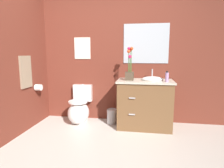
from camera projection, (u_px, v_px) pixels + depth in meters
The scene contains 12 objects.
ground_plane at pixel (92, 164), 2.20m from camera, with size 8.89×8.89×0.00m, color beige.
wall_back at pixel (124, 55), 3.52m from camera, with size 4.15×0.05×2.50m, color maroon.
wall_left at pixel (6, 55), 2.67m from camera, with size 0.05×4.39×2.50m, color maroon.
toilet at pixel (79, 110), 3.51m from camera, with size 0.38×0.59×0.69m.
vanity_cabinet at pixel (145, 103), 3.27m from camera, with size 0.94×0.56×1.01m.
flower_vase at pixel (130, 70), 3.19m from camera, with size 0.14×0.14×0.56m.
soap_bottle at pixel (167, 77), 3.02m from camera, with size 0.06×0.06×0.17m.
trash_bin at pixel (112, 116), 3.47m from camera, with size 0.18×0.18×0.27m.
wall_poster at pixel (82, 48), 3.59m from camera, with size 0.31×0.01×0.40m, color silver.
wall_mirror at pixel (146, 44), 3.39m from camera, with size 0.80×0.01×0.70m, color #B2BCC6.
hanging_towel at pixel (26, 72), 3.07m from camera, with size 0.03×0.28×0.52m, color gray.
toilet_paper_roll at pixel (38, 87), 3.36m from camera, with size 0.11×0.11×0.11m, color white.
Camera 1 is at (0.56, -1.96, 1.27)m, focal length 30.38 mm.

